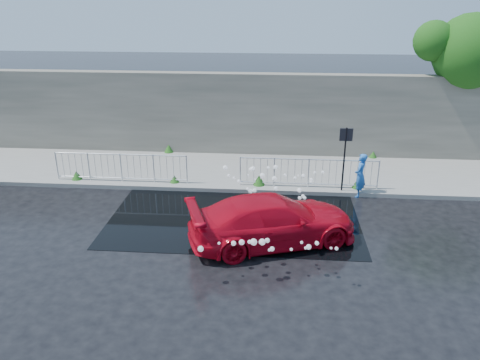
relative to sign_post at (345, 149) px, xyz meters
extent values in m
plane|color=black|center=(-4.20, -3.10, -1.72)|extent=(90.00, 90.00, 0.00)
cube|color=gray|center=(-4.20, 1.90, -1.65)|extent=(30.00, 4.00, 0.15)
cube|color=gray|center=(-4.20, -0.10, -1.64)|extent=(30.00, 0.25, 0.16)
cube|color=#575449|center=(-4.20, 4.10, 0.18)|extent=(30.00, 0.60, 3.50)
cube|color=black|center=(-3.70, -2.10, -1.72)|extent=(8.00, 5.00, 0.01)
cylinder|color=black|center=(0.00, 0.00, -0.47)|extent=(0.06, 0.06, 2.50)
cube|color=black|center=(0.00, 0.00, 0.53)|extent=(0.45, 0.04, 0.45)
cylinder|color=#332114|center=(5.80, 5.10, 0.78)|extent=(0.36, 0.36, 5.00)
sphere|color=#1D4310|center=(5.30, 4.30, 2.88)|extent=(3.04, 3.04, 3.04)
sphere|color=#1D4310|center=(3.80, 4.30, 3.28)|extent=(1.64, 1.64, 1.64)
cylinder|color=silver|center=(-10.70, 0.25, -1.02)|extent=(0.05, 0.05, 1.10)
cylinder|color=silver|center=(-5.70, 0.25, -1.02)|extent=(0.05, 0.05, 1.10)
cylinder|color=silver|center=(-8.20, 0.25, -0.50)|extent=(5.00, 0.04, 0.04)
cylinder|color=silver|center=(-8.20, 0.25, -1.45)|extent=(5.00, 0.04, 0.04)
cylinder|color=silver|center=(-3.70, 0.25, -1.02)|extent=(0.05, 0.05, 1.10)
cylinder|color=silver|center=(1.30, 0.25, -1.02)|extent=(0.05, 0.05, 1.10)
cylinder|color=silver|center=(-1.20, 0.25, -0.50)|extent=(5.00, 0.04, 0.04)
cylinder|color=silver|center=(-1.20, 0.25, -1.45)|extent=(5.00, 0.04, 0.04)
cone|color=#134817|center=(-10.00, 0.30, -1.41)|extent=(0.40, 0.40, 0.33)
cone|color=#134817|center=(-6.20, 0.30, -1.44)|extent=(0.36, 0.36, 0.27)
cone|color=#134817|center=(-3.00, 0.30, -1.38)|extent=(0.44, 0.44, 0.39)
cone|color=#134817|center=(0.60, 0.30, -1.41)|extent=(0.38, 0.38, 0.33)
cone|color=#134817|center=(-7.20, 3.80, -1.40)|extent=(0.42, 0.42, 0.35)
cone|color=#134817|center=(1.80, 3.80, -1.44)|extent=(0.34, 0.34, 0.27)
sphere|color=white|center=(-3.27, -0.53, -0.66)|extent=(0.13, 0.13, 0.13)
sphere|color=white|center=(-4.17, -0.52, -0.63)|extent=(0.17, 0.17, 0.17)
sphere|color=white|center=(-4.22, -0.44, -0.64)|extent=(0.07, 0.07, 0.07)
sphere|color=white|center=(-2.66, -2.34, -1.28)|extent=(0.07, 0.07, 0.07)
sphere|color=white|center=(-1.49, -1.86, -1.03)|extent=(0.12, 0.12, 0.12)
sphere|color=white|center=(-3.46, -2.36, -1.15)|extent=(0.14, 0.14, 0.14)
sphere|color=white|center=(-3.56, -2.59, -1.39)|extent=(0.16, 0.16, 0.16)
sphere|color=white|center=(-2.40, -0.36, -0.61)|extent=(0.16, 0.16, 0.16)
sphere|color=white|center=(-3.19, -0.51, -0.63)|extent=(0.16, 0.16, 0.16)
sphere|color=white|center=(-3.02, -2.37, -1.32)|extent=(0.07, 0.07, 0.07)
sphere|color=white|center=(-1.59, -1.79, -1.13)|extent=(0.12, 0.12, 0.12)
sphere|color=white|center=(-3.70, -2.18, -1.20)|extent=(0.08, 0.08, 0.08)
sphere|color=white|center=(-1.62, -0.87, -0.70)|extent=(0.06, 0.06, 0.06)
sphere|color=white|center=(-1.18, -0.95, -0.87)|extent=(0.12, 0.12, 0.12)
sphere|color=white|center=(-3.63, -2.32, -1.12)|extent=(0.10, 0.10, 0.10)
sphere|color=white|center=(-3.21, -1.63, -1.01)|extent=(0.15, 0.15, 0.15)
sphere|color=white|center=(-1.31, -2.74, -1.41)|extent=(0.14, 0.14, 0.14)
sphere|color=white|center=(-1.63, -1.58, -0.97)|extent=(0.08, 0.08, 0.08)
sphere|color=white|center=(-1.44, -0.62, -0.80)|extent=(0.13, 0.13, 0.13)
sphere|color=white|center=(-3.34, -0.84, -0.76)|extent=(0.07, 0.07, 0.07)
sphere|color=white|center=(-2.99, -2.51, -1.54)|extent=(0.14, 0.14, 0.14)
sphere|color=white|center=(-3.07, -1.60, -0.99)|extent=(0.14, 0.14, 0.14)
sphere|color=white|center=(-3.20, -2.25, -1.36)|extent=(0.15, 0.15, 0.15)
sphere|color=white|center=(-3.64, -1.17, -0.86)|extent=(0.12, 0.12, 0.12)
sphere|color=white|center=(-1.61, -1.74, -0.88)|extent=(0.15, 0.15, 0.15)
sphere|color=white|center=(-1.73, -0.90, -0.79)|extent=(0.11, 0.11, 0.11)
sphere|color=white|center=(-3.35, -2.49, -1.38)|extent=(0.09, 0.09, 0.09)
sphere|color=white|center=(-1.02, -2.48, -1.23)|extent=(0.14, 0.14, 0.14)
sphere|color=white|center=(-2.55, -2.66, -1.55)|extent=(0.14, 0.14, 0.14)
sphere|color=white|center=(-2.31, -2.38, -1.32)|extent=(0.16, 0.16, 0.16)
sphere|color=white|center=(-3.51, -2.61, -1.35)|extent=(0.12, 0.12, 0.12)
sphere|color=white|center=(-2.43, -1.18, -0.72)|extent=(0.17, 0.17, 0.17)
sphere|color=white|center=(-2.08, -0.84, -0.71)|extent=(0.10, 0.10, 0.10)
sphere|color=white|center=(-3.52, -2.02, -1.15)|extent=(0.16, 0.16, 0.16)
sphere|color=white|center=(-2.85, -1.02, -0.69)|extent=(0.18, 0.18, 0.18)
sphere|color=white|center=(-1.19, -1.06, -0.76)|extent=(0.11, 0.11, 0.11)
sphere|color=white|center=(-1.44, -1.91, -1.07)|extent=(0.11, 0.11, 0.11)
sphere|color=white|center=(-3.30, -1.67, -0.92)|extent=(0.10, 0.10, 0.10)
sphere|color=white|center=(-2.37, -1.40, -0.99)|extent=(0.15, 0.15, 0.15)
sphere|color=white|center=(-3.81, -1.08, -0.78)|extent=(0.08, 0.08, 0.08)
sphere|color=white|center=(-3.58, -1.15, -0.91)|extent=(0.06, 0.06, 0.06)
sphere|color=white|center=(-3.21, -2.25, -1.18)|extent=(0.12, 0.12, 0.12)
sphere|color=white|center=(-4.00, -1.01, -0.73)|extent=(0.11, 0.11, 0.11)
sphere|color=white|center=(-4.13, -2.54, -1.34)|extent=(0.16, 0.16, 0.16)
sphere|color=white|center=(-1.03, -0.33, -0.78)|extent=(0.09, 0.09, 0.09)
sphere|color=white|center=(-0.76, -0.41, -0.73)|extent=(0.11, 0.11, 0.11)
sphere|color=white|center=(-0.70, -2.48, -1.46)|extent=(0.18, 0.18, 0.18)
sphere|color=white|center=(-2.66, -0.39, -0.63)|extent=(0.11, 0.11, 0.11)
sphere|color=white|center=(-0.70, -2.08, -1.21)|extent=(0.09, 0.09, 0.09)
sphere|color=white|center=(-3.08, -1.18, -0.77)|extent=(0.06, 0.06, 0.06)
sphere|color=white|center=(-1.67, -5.10, -0.92)|extent=(0.08, 0.08, 0.08)
sphere|color=white|center=(-2.57, -4.95, -0.98)|extent=(0.14, 0.14, 0.14)
sphere|color=white|center=(-1.95, -5.45, -0.93)|extent=(0.08, 0.08, 0.08)
sphere|color=white|center=(-3.76, -5.61, -0.75)|extent=(0.07, 0.07, 0.07)
sphere|color=white|center=(-2.43, -5.34, -1.00)|extent=(0.13, 0.13, 0.13)
sphere|color=white|center=(-3.20, -5.53, -0.74)|extent=(0.15, 0.15, 0.15)
sphere|color=white|center=(-4.23, -4.72, -1.54)|extent=(0.12, 0.12, 0.12)
sphere|color=white|center=(-1.55, -4.90, -1.19)|extent=(0.08, 0.08, 0.08)
sphere|color=white|center=(-3.44, -5.21, -0.96)|extent=(0.13, 0.13, 0.13)
sphere|color=white|center=(-1.31, -5.27, -0.80)|extent=(0.08, 0.08, 0.08)
sphere|color=white|center=(-3.52, -4.52, -1.36)|extent=(0.10, 0.10, 0.10)
sphere|color=white|center=(-2.68, -5.61, -0.66)|extent=(0.17, 0.17, 0.17)
sphere|color=white|center=(-4.18, -5.94, -0.74)|extent=(0.15, 0.15, 0.15)
sphere|color=white|center=(-2.50, -5.57, -0.90)|extent=(0.08, 0.08, 0.08)
sphere|color=white|center=(-2.89, -5.70, -0.62)|extent=(0.17, 0.17, 0.17)
sphere|color=white|center=(-1.32, -5.47, -0.71)|extent=(0.11, 0.11, 0.11)
sphere|color=white|center=(-3.92, -5.05, -1.10)|extent=(0.06, 0.06, 0.06)
sphere|color=white|center=(-0.88, -5.80, -0.65)|extent=(0.09, 0.09, 0.09)
sphere|color=white|center=(-1.51, -5.40, -0.87)|extent=(0.14, 0.14, 0.14)
sphere|color=white|center=(-3.03, -5.11, -0.96)|extent=(0.11, 0.11, 0.11)
sphere|color=white|center=(-1.00, -5.77, -0.66)|extent=(0.06, 0.06, 0.06)
imported|color=#BC0719|center=(-2.43, -3.70, -1.02)|extent=(5.27, 3.53, 1.42)
imported|color=blue|center=(0.60, -0.10, -0.93)|extent=(0.59, 0.69, 1.60)
camera|label=1|loc=(-2.41, -15.81, 5.11)|focal=35.00mm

